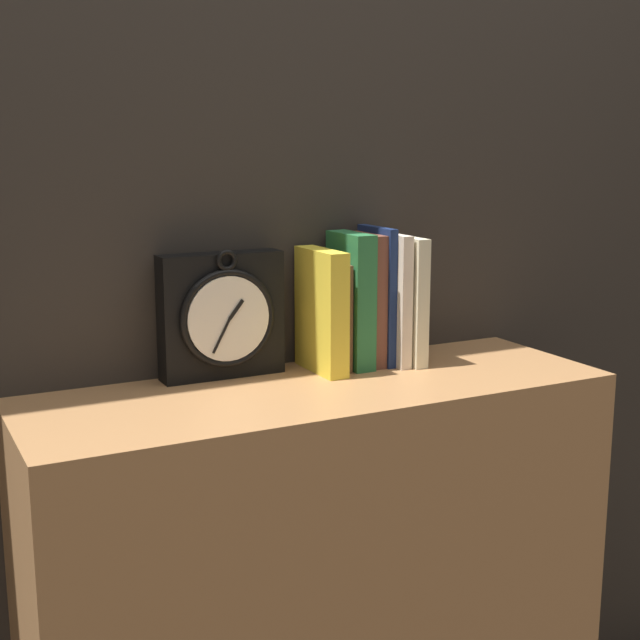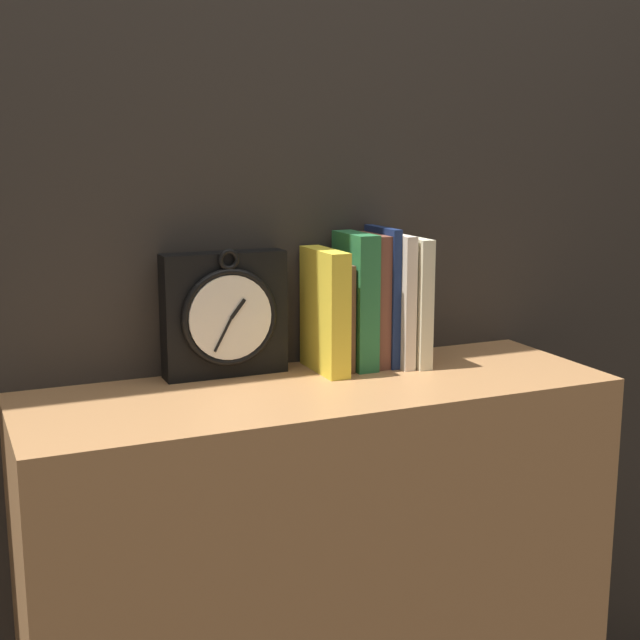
# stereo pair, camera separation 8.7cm
# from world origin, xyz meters

# --- Properties ---
(wall_back) EXTENTS (6.00, 0.05, 2.60)m
(wall_back) POSITION_xyz_m (0.00, 0.20, 1.30)
(wall_back) COLOR #2D2823
(wall_back) RESTS_ON ground_plane
(bookshelf) EXTENTS (1.02, 0.34, 0.89)m
(bookshelf) POSITION_xyz_m (0.00, 0.00, 0.44)
(bookshelf) COLOR #A87547
(bookshelf) RESTS_ON ground_plane
(clock) EXTENTS (0.22, 0.07, 0.23)m
(clock) POSITION_xyz_m (-0.12, 0.13, 1.00)
(clock) COLOR black
(clock) RESTS_ON bookshelf
(book_slot0_yellow) EXTENTS (0.04, 0.14, 0.22)m
(book_slot0_yellow) POSITION_xyz_m (0.05, 0.09, 1.00)
(book_slot0_yellow) COLOR yellow
(book_slot0_yellow) RESTS_ON bookshelf
(book_slot1_brown) EXTENTS (0.02, 0.11, 0.19)m
(book_slot1_brown) POSITION_xyz_m (0.08, 0.11, 0.98)
(book_slot1_brown) COLOR brown
(book_slot1_brown) RESTS_ON bookshelf
(book_slot2_green) EXTENTS (0.04, 0.12, 0.25)m
(book_slot2_green) POSITION_xyz_m (0.11, 0.10, 1.01)
(book_slot2_green) COLOR #286D3C
(book_slot2_green) RESTS_ON bookshelf
(book_slot3_brown) EXTENTS (0.02, 0.12, 0.24)m
(book_slot3_brown) POSITION_xyz_m (0.15, 0.10, 1.01)
(book_slot3_brown) COLOR brown
(book_slot3_brown) RESTS_ON bookshelf
(book_slot4_navy) EXTENTS (0.02, 0.12, 0.26)m
(book_slot4_navy) POSITION_xyz_m (0.17, 0.10, 1.01)
(book_slot4_navy) COLOR navy
(book_slot4_navy) RESTS_ON bookshelf
(book_slot5_cream) EXTENTS (0.02, 0.14, 0.24)m
(book_slot5_cream) POSITION_xyz_m (0.19, 0.09, 1.01)
(book_slot5_cream) COLOR beige
(book_slot5_cream) RESTS_ON bookshelf
(book_slot6_cream) EXTENTS (0.03, 0.15, 0.24)m
(book_slot6_cream) POSITION_xyz_m (0.22, 0.09, 1.01)
(book_slot6_cream) COLOR beige
(book_slot6_cream) RESTS_ON bookshelf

